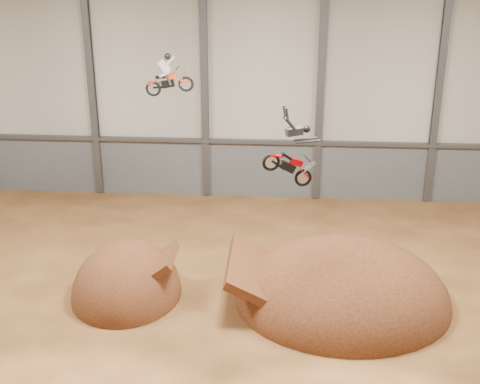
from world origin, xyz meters
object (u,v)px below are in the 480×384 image
Objects in this scene: fmx_rider_a at (170,72)px; fmx_rider_b at (284,147)px; landing_ramp at (342,302)px; takeoff_ramp at (127,295)px.

fmx_rider_b is at bearing -42.73° from fmx_rider_a.
fmx_rider_a is 0.74× the size of fmx_rider_b.
landing_ramp is 4.30× the size of fmx_rider_a.
fmx_rider_b reaches higher than landing_ramp.
landing_ramp is 3.19× the size of fmx_rider_b.
fmx_rider_a is (1.74, 3.67, 9.42)m from takeoff_ramp.
fmx_rider_b is (-2.77, -1.10, 7.56)m from landing_ramp.
takeoff_ramp is 10.30m from fmx_rider_b.
takeoff_ramp is 10.26m from fmx_rider_a.
fmx_rider_a is at bearing 120.89° from fmx_rider_b.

